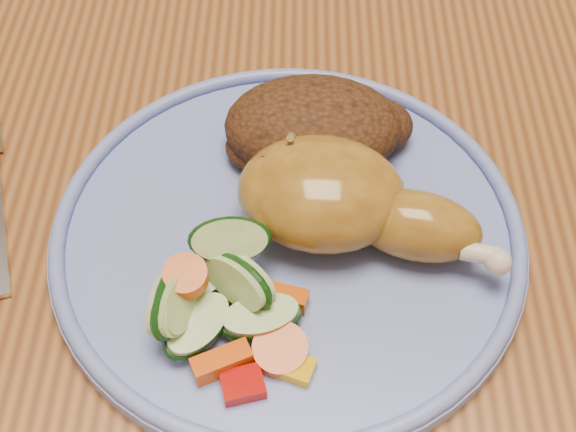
# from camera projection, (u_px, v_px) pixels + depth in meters

# --- Properties ---
(dining_table) EXTENTS (0.90, 1.40, 0.75)m
(dining_table) POSITION_uv_depth(u_px,v_px,m) (319.00, 192.00, 0.65)
(dining_table) COLOR brown
(dining_table) RESTS_ON ground
(plate) EXTENTS (0.30, 0.30, 0.01)m
(plate) POSITION_uv_depth(u_px,v_px,m) (288.00, 236.00, 0.51)
(plate) COLOR #6978C4
(plate) RESTS_ON dining_table
(plate_rim) EXTENTS (0.30, 0.30, 0.01)m
(plate_rim) POSITION_uv_depth(u_px,v_px,m) (288.00, 226.00, 0.50)
(plate_rim) COLOR #6978C4
(plate_rim) RESTS_ON plate
(chicken_leg) EXTENTS (0.17, 0.10, 0.06)m
(chicken_leg) POSITION_uv_depth(u_px,v_px,m) (344.00, 201.00, 0.49)
(chicken_leg) COLOR #A47022
(chicken_leg) RESTS_ON plate
(rice_pilaf) EXTENTS (0.13, 0.09, 0.05)m
(rice_pilaf) POSITION_uv_depth(u_px,v_px,m) (317.00, 128.00, 0.54)
(rice_pilaf) COLOR #472511
(rice_pilaf) RESTS_ON plate
(vegetable_pile) EXTENTS (0.10, 0.11, 0.05)m
(vegetable_pile) POSITION_uv_depth(u_px,v_px,m) (216.00, 299.00, 0.46)
(vegetable_pile) COLOR #A50A05
(vegetable_pile) RESTS_ON plate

